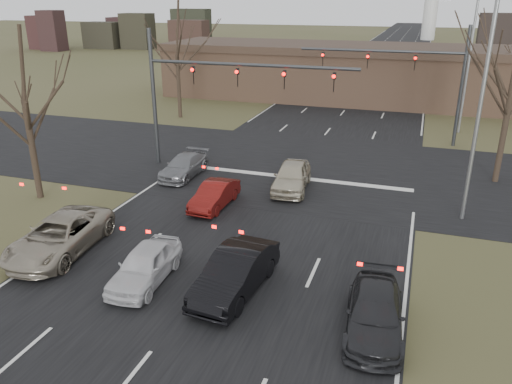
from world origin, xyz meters
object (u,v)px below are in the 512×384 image
Objects in this scene: streetlight_right_far at (467,57)px; car_charcoal_sedan at (375,313)px; mast_arm_far at (419,70)px; car_silver_ahead at (292,176)px; mast_arm_near at (204,83)px; car_red_ahead at (215,195)px; building at (376,73)px; streetlight_right_near at (477,99)px; car_grey_ahead at (184,166)px; car_white_sedan at (145,265)px; car_black_hatch at (235,272)px; car_silver_suv at (59,236)px.

car_charcoal_sedan is (-3.32, -26.79, -4.97)m from streetlight_right_far.
mast_arm_far is 13.79m from car_silver_ahead.
car_charcoal_sedan is at bearing -48.72° from mast_arm_near.
building is at bearing 83.20° from car_red_ahead.
streetlight_right_near is 9.70m from car_silver_ahead.
car_charcoal_sedan is at bearing -39.91° from car_red_ahead.
car_grey_ahead is 1.12× the size of car_red_ahead.
mast_arm_far is 13.28m from streetlight_right_near.
car_white_sedan reaches higher than car_red_ahead.
car_black_hatch is (-0.81, -37.08, -1.92)m from building.
car_black_hatch reaches higher than car_charcoal_sedan.
building is 11.50× the size of car_red_ahead.
car_charcoal_sedan is at bearing -106.08° from streetlight_right_near.
car_white_sedan is (-8.31, -22.49, -4.36)m from mast_arm_far.
car_grey_ahead is at bearing 105.54° from car_white_sedan.
car_black_hatch is 10.29m from car_silver_ahead.
mast_arm_near is 2.79× the size of car_silver_ahead.
building reaches higher than car_white_sedan.
car_white_sedan is at bearing -168.00° from car_black_hatch.
mast_arm_near reaches higher than car_silver_suv.
mast_arm_far reaches higher than car_charcoal_sedan.
car_white_sedan is (-10.95, -9.49, -4.93)m from streetlight_right_near.
car_grey_ahead is at bearing -111.66° from mast_arm_near.
car_grey_ahead is (0.60, 9.93, -0.12)m from car_silver_suv.
mast_arm_near is 1.21× the size of streetlight_right_far.
streetlight_right_near is 2.30× the size of car_silver_ahead.
building reaches higher than car_silver_suv.
car_grey_ahead is at bearing 81.35° from car_silver_suv.
streetlight_right_near is 2.58× the size of car_white_sedan.
car_silver_ahead is at bearing -93.20° from building.
streetlight_right_near is at bearing -14.04° from car_silver_ahead.
mast_arm_far reaches higher than car_black_hatch.
building is 3.50× the size of mast_arm_near.
car_charcoal_sedan is at bearing -90.46° from mast_arm_far.
car_white_sedan is 0.91× the size of car_charcoal_sedan.
building is 28.97m from streetlight_right_near.
car_charcoal_sedan is 1.03× the size of car_grey_ahead.
car_silver_suv is at bearing -121.70° from streetlight_right_far.
streetlight_right_near is 1.92× the size of car_silver_suv.
mast_arm_near is 4.83m from car_grey_ahead.
car_black_hatch is (-4.99, -22.08, -4.27)m from mast_arm_far.
car_silver_ahead is at bearing 72.46° from car_white_sedan.
car_charcoal_sedan is (4.00, -37.79, -2.05)m from building.
car_black_hatch is at bearing -130.03° from streetlight_right_near.
streetlight_right_near reaches higher than car_black_hatch.
mast_arm_far is (4.18, -15.00, 2.35)m from building.
car_red_ahead is (-3.66, 6.78, -0.14)m from car_black_hatch.
car_charcoal_sedan is 0.98× the size of car_silver_ahead.
mast_arm_far is at bearing 101.47° from streetlight_right_near.
mast_arm_near is 2.32× the size of car_silver_suv.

